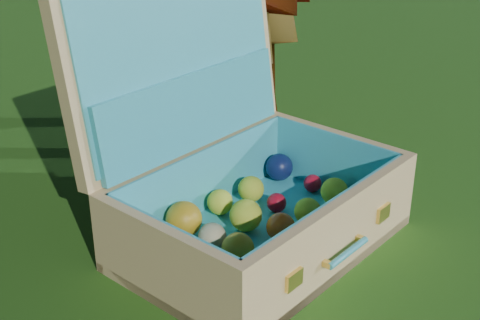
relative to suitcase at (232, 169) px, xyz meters
The scene contains 2 objects.
ground 0.36m from the suitcase, 46.98° to the right, with size 60.00×60.00×0.00m, color #215114.
suitcase is the anchor object (origin of this frame).
Camera 1 is at (-1.05, -0.90, 0.87)m, focal length 50.00 mm.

